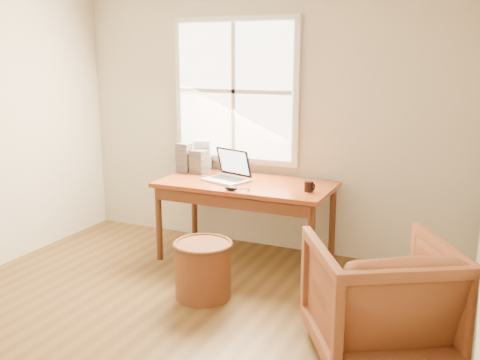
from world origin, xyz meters
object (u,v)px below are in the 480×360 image
Objects in this scene: cd_stack_a at (203,155)px; laptop at (226,165)px; desk at (246,184)px; armchair at (380,299)px; coffee_mug at (309,187)px; wicker_stool at (203,270)px.

laptop is at bearing -39.17° from cd_stack_a.
armchair is at bearing -39.36° from desk.
laptop reaches higher than coffee_mug.
armchair is 1.93× the size of wicker_stool.
wicker_stool is at bearing -42.37° from armchair.
coffee_mug is (-0.82, 1.10, 0.40)m from armchair.
wicker_stool is at bearing -61.99° from cd_stack_a.
laptop is (-1.63, 1.15, 0.51)m from armchair.
wicker_stool is 1.05× the size of laptop.
armchair is 2.60m from cd_stack_a.
desk is 5.13× the size of cd_stack_a.
cd_stack_a reaches higher than desk.
coffee_mug reaches higher than wicker_stool.
laptop is 0.56m from cd_stack_a.
cd_stack_a reaches higher than laptop.
desk is 0.26m from laptop.
cd_stack_a is at bearing 118.01° from wicker_stool.
wicker_stool is 1.15m from coffee_mug.
cd_stack_a is at bearing 159.68° from laptop.
desk is 1.90m from armchair.
coffee_mug is at bearing -17.89° from cd_stack_a.
cd_stack_a is (-1.25, 0.40, 0.11)m from coffee_mug.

